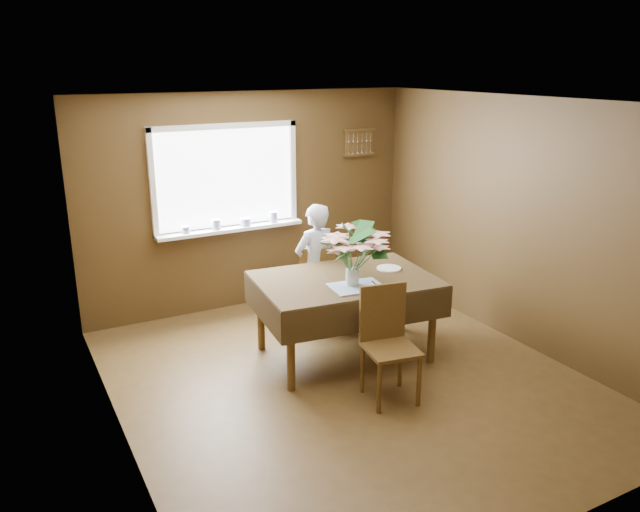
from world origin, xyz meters
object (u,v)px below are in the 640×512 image
chair_far (317,282)px  flower_bouquet (353,249)px  seated_woman (315,267)px  chair_near (387,338)px  dining_table (345,288)px

chair_far → flower_bouquet: (-0.17, -1.01, 0.67)m
seated_woman → flower_bouquet: 1.09m
chair_near → flower_bouquet: flower_bouquet is taller
dining_table → chair_far: chair_far is taller
seated_woman → flower_bouquet: seated_woman is taller
chair_far → seated_woman: 0.20m
dining_table → chair_far: 0.85m
dining_table → flower_bouquet: 0.50m
chair_near → seated_woman: bearing=94.6°
seated_woman → dining_table: bearing=76.6°
flower_bouquet → chair_far: bearing=80.6°
chair_far → chair_near: bearing=109.6°
chair_far → seated_woman: bearing=71.3°
chair_far → chair_near: size_ratio=0.92×
chair_far → chair_near: 1.65m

